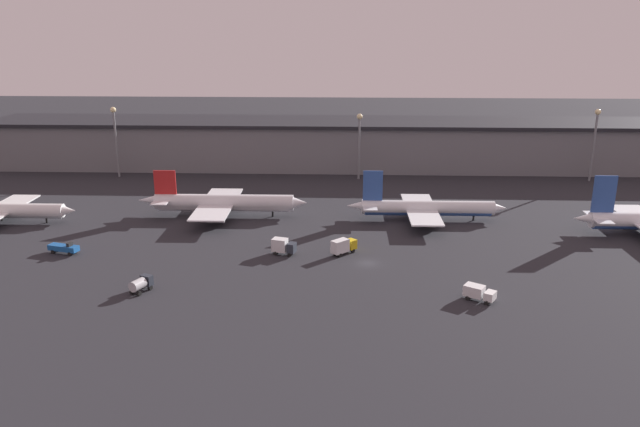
# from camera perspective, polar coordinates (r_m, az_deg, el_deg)

# --- Properties ---
(ground) EXTENTS (600.00, 600.00, 0.00)m
(ground) POSITION_cam_1_polar(r_m,az_deg,el_deg) (132.11, 4.35, -4.55)
(ground) COLOR #26262B
(terminal_building) EXTENTS (254.20, 26.43, 16.18)m
(terminal_building) POSITION_cam_1_polar(r_m,az_deg,el_deg) (218.08, 3.58, 6.39)
(terminal_building) COLOR slate
(terminal_building) RESTS_ON ground
(airplane_0) EXTENTS (37.67, 30.82, 12.54)m
(airplane_0) POSITION_cam_1_polar(r_m,az_deg,el_deg) (176.47, -27.13, 0.24)
(airplane_0) COLOR white
(airplane_0) RESTS_ON ground
(airplane_1) EXTENTS (44.15, 29.86, 12.14)m
(airplane_1) POSITION_cam_1_polar(r_m,az_deg,el_deg) (164.04, -8.92, 0.96)
(airplane_1) COLOR silver
(airplane_1) RESTS_ON ground
(airplane_2) EXTENTS (40.76, 27.85, 12.84)m
(airplane_2) POSITION_cam_1_polar(r_m,az_deg,el_deg) (161.18, 9.64, 0.49)
(airplane_2) COLOR white
(airplane_2) RESTS_ON ground
(service_vehicle_1) EXTENTS (5.54, 3.60, 3.55)m
(service_vehicle_1) POSITION_cam_1_polar(r_m,az_deg,el_deg) (136.11, -3.40, -2.99)
(service_vehicle_1) COLOR #282D38
(service_vehicle_1) RESTS_ON ground
(service_vehicle_2) EXTENTS (7.23, 3.84, 2.71)m
(service_vehicle_2) POSITION_cam_1_polar(r_m,az_deg,el_deg) (147.73, -22.38, -2.93)
(service_vehicle_2) COLOR #195199
(service_vehicle_2) RESTS_ON ground
(service_vehicle_3) EXTENTS (6.02, 5.07, 2.73)m
(service_vehicle_3) POSITION_cam_1_polar(r_m,az_deg,el_deg) (117.88, 14.29, -7.01)
(service_vehicle_3) COLOR white
(service_vehicle_3) RESTS_ON ground
(service_vehicle_4) EXTENTS (5.88, 5.78, 3.52)m
(service_vehicle_4) POSITION_cam_1_polar(r_m,az_deg,el_deg) (136.05, 2.13, -2.98)
(service_vehicle_4) COLOR gold
(service_vehicle_4) RESTS_ON ground
(service_vehicle_5) EXTENTS (3.86, 4.98, 2.75)m
(service_vehicle_5) POSITION_cam_1_polar(r_m,az_deg,el_deg) (122.45, -16.06, -6.19)
(service_vehicle_5) COLOR #282D38
(service_vehicle_5) RESTS_ON ground
(lamp_post_0) EXTENTS (1.80, 1.80, 22.77)m
(lamp_post_0) POSITION_cam_1_polar(r_m,az_deg,el_deg) (212.52, -18.22, 7.07)
(lamp_post_0) COLOR slate
(lamp_post_0) RESTS_ON ground
(lamp_post_1) EXTENTS (1.80, 1.80, 21.06)m
(lamp_post_1) POSITION_cam_1_polar(r_m,az_deg,el_deg) (199.59, 3.61, 7.01)
(lamp_post_1) COLOR slate
(lamp_post_1) RESTS_ON ground
(lamp_post_2) EXTENTS (1.80, 1.80, 22.90)m
(lamp_post_2) POSITION_cam_1_polar(r_m,az_deg,el_deg) (214.25, 23.84, 6.56)
(lamp_post_2) COLOR slate
(lamp_post_2) RESTS_ON ground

